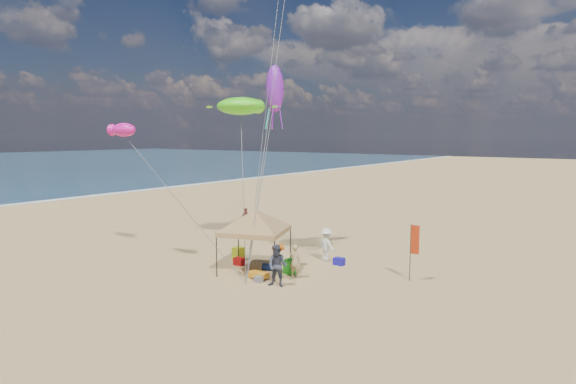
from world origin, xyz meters
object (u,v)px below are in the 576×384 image
Objects in this scene: cooler_blue at (339,261)px; chair_yellow at (238,254)px; beach_cart at (258,275)px; person_near_a at (295,261)px; chair_green at (290,266)px; person_near_c at (327,245)px; cooler_red at (239,261)px; canopy_tent at (255,212)px; person_near_b at (277,266)px; feather_flag at (414,243)px; person_far_a at (245,218)px.

chair_yellow is (-4.89, -2.33, 0.16)m from cooler_blue.
person_near_a is (1.28, 1.17, 0.60)m from beach_cart.
chair_green is 1.75m from beach_cart.
chair_yellow is 0.39× the size of person_near_c.
chair_yellow is at bearing 174.09° from chair_green.
cooler_red is at bearing -6.35° from person_near_a.
chair_yellow is at bearing 134.71° from cooler_red.
cooler_red is 5.17m from cooler_blue.
canopy_tent reaches higher than person_near_a.
canopy_tent is 2.85× the size of person_near_b.
chair_yellow is at bearing 152.93° from canopy_tent.
person_near_c is (0.24, 2.95, 0.54)m from chair_green.
person_near_a is at bearing 6.41° from canopy_tent.
feather_flag is 2.97× the size of beach_cart.
person_near_c is (3.98, 2.56, 0.54)m from chair_yellow.
chair_yellow is (-2.08, 1.06, -2.62)m from canopy_tent.
feather_flag is 4.43m from cooler_blue.
feather_flag is at bearing 23.94° from chair_green.
chair_green is 0.37× the size of person_near_b.
feather_flag is 1.81× the size of person_far_a.
cooler_blue is at bearing 50.37° from canopy_tent.
feather_flag reaches higher than cooler_red.
person_near_b reaches higher than person_far_a.
person_far_a is (-9.90, 7.76, -0.07)m from person_near_a.
person_near_b is 1.28× the size of person_far_a.
chair_yellow is (-0.72, 0.72, 0.16)m from cooler_red.
person_near_c is at bearing 62.40° from canopy_tent.
canopy_tent is at bearing -157.70° from chair_green.
chair_green is at bearing 22.30° from canopy_tent.
person_near_b is at bearing 110.23° from person_near_c.
canopy_tent reaches higher than feather_flag.
cooler_red is 0.30× the size of person_near_c.
cooler_blue is at bearing 68.52° from person_near_b.
canopy_tent reaches higher than cooler_blue.
cooler_blue is 4.70m from beach_cart.
canopy_tent is 3.02× the size of person_near_c.
person_near_a is 3.39m from person_near_c.
canopy_tent is 9.98× the size of cooler_red.
cooler_blue is at bearing -114.87° from person_far_a.
canopy_tent reaches higher than chair_green.
person_near_b is at bearing -133.90° from person_far_a.
person_near_a is 0.90× the size of person_near_c.
person_near_a is 12.57m from person_far_a.
feather_flag is 6.32m from person_near_b.
beach_cart is 1.84m from person_near_a.
cooler_blue is 0.37× the size of person_far_a.
beach_cart is 0.48× the size of person_near_b.
person_near_b is (-0.43, -4.69, 0.75)m from cooler_blue.
chair_green is (-1.16, -2.72, 0.16)m from cooler_blue.
person_near_c is at bearing 85.27° from chair_green.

